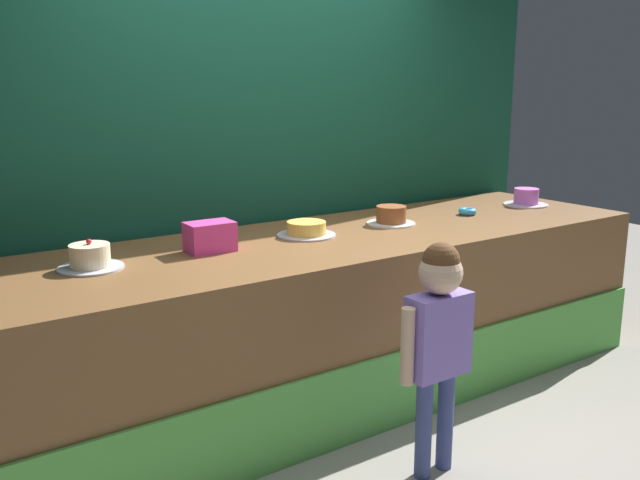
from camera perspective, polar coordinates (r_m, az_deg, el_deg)
name	(u,v)px	position (r m, az deg, el deg)	size (l,w,h in m)	color
ground_plane	(377,433)	(3.65, 4.68, -15.51)	(12.00, 12.00, 0.00)	gray
stage_platform	(316,319)	(3.86, -0.30, -6.52)	(4.18, 1.10, 0.91)	brown
curtain_backdrop	(255,116)	(4.19, -5.41, 10.08)	(4.49, 0.08, 3.06)	#144C38
child_figure	(438,328)	(3.07, 9.72, -7.12)	(0.41, 0.19, 1.07)	#3F4C8C
pink_box	(210,237)	(3.49, -9.05, 0.27)	(0.23, 0.15, 0.15)	#E73E9B
donut	(467,212)	(4.51, 12.04, 2.31)	(0.11, 0.11, 0.04)	#3399D8
cake_left	(90,258)	(3.30, -18.39, -1.41)	(0.30, 0.30, 0.14)	silver
cake_center	(306,230)	(3.80, -1.13, 0.87)	(0.32, 0.32, 0.08)	silver
cake_right	(391,216)	(4.14, 5.88, 1.96)	(0.29, 0.29, 0.11)	white
cake_far_right	(526,198)	(4.96, 16.60, 3.33)	(0.30, 0.30, 0.12)	white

